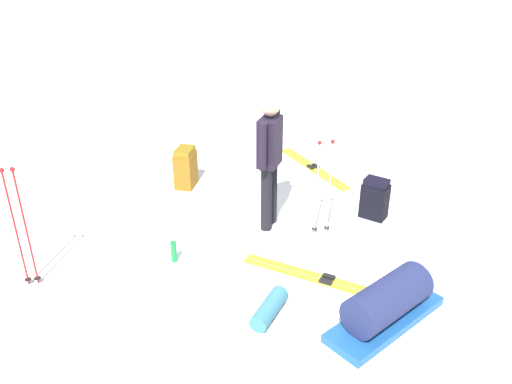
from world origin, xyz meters
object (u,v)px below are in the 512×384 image
ski_poles_planted_far (324,183)px  gear_sled (387,304)px  skier_standing (270,157)px  ski_pair_near (313,168)px  sleeping_mat_rolled (269,308)px  thermos_bottle (174,252)px  backpack_large_dark (186,168)px  ski_pair_far (327,281)px  backpack_bright (375,199)px  ski_poles_planted_near (19,223)px

ski_poles_planted_far → gear_sled: bearing=-70.3°
ski_poles_planted_far → gear_sled: ski_poles_planted_far is taller
ski_poles_planted_far → skier_standing: bearing=169.5°
skier_standing → ski_pair_near: 2.10m
skier_standing → ski_pair_near: skier_standing is taller
skier_standing → sleeping_mat_rolled: skier_standing is taller
skier_standing → thermos_bottle: 1.60m
ski_pair_near → sleeping_mat_rolled: sleeping_mat_rolled is taller
backpack_large_dark → ski_poles_planted_far: bearing=-30.6°
ski_pair_far → backpack_bright: size_ratio=3.44×
backpack_bright → thermos_bottle: (-2.39, -1.22, -0.14)m
backpack_bright → ski_poles_planted_near: ski_poles_planted_near is taller
thermos_bottle → ski_pair_far: bearing=-8.0°
backpack_bright → gear_sled: bearing=-93.1°
gear_sled → thermos_bottle: gear_sled is taller
skier_standing → backpack_large_dark: size_ratio=2.87×
thermos_bottle → skier_standing: bearing=41.1°
backpack_large_dark → backpack_bright: bearing=-14.9°
backpack_large_dark → ski_poles_planted_near: (-1.19, -2.46, 0.48)m
ski_pair_far → ski_poles_planted_far: bearing=92.7°
backpack_bright → ski_poles_planted_near: bearing=-155.3°
ski_pair_near → sleeping_mat_rolled: bearing=-97.6°
ski_pair_near → backpack_bright: (0.77, -1.46, 0.26)m
ski_poles_planted_near → ski_poles_planted_far: ski_poles_planted_near is taller
backpack_large_dark → backpack_bright: (2.64, -0.70, -0.02)m
gear_sled → sleeping_mat_rolled: 1.14m
gear_sled → thermos_bottle: 2.44m
backpack_large_dark → gear_sled: bearing=-47.8°
ski_pair_far → thermos_bottle: 1.76m
skier_standing → ski_poles_planted_near: skier_standing is taller
ski_poles_planted_near → gear_sled: (3.71, -0.32, -0.54)m
ski_pair_near → thermos_bottle: thermos_bottle is taller
thermos_bottle → gear_sled: bearing=-20.6°
backpack_bright → sleeping_mat_rolled: bearing=-121.0°
ski_pair_near → gear_sled: (0.66, -3.54, 0.21)m
backpack_large_dark → thermos_bottle: backpack_large_dark is taller
skier_standing → sleeping_mat_rolled: size_ratio=3.09×
backpack_bright → skier_standing: bearing=-166.7°
gear_sled → skier_standing: bearing=125.4°
ski_pair_far → gear_sled: 0.84m
backpack_large_dark → thermos_bottle: (0.24, -1.92, -0.16)m
ski_pair_near → ski_poles_planted_far: 2.02m
skier_standing → gear_sled: (1.25, -1.76, -0.73)m
ski_poles_planted_near → ski_poles_planted_far: 3.39m
backpack_large_dark → ski_poles_planted_far: size_ratio=0.48×
backpack_bright → gear_sled: (-0.11, -2.08, -0.04)m
skier_standing → ski_poles_planted_near: size_ratio=1.23×
ski_pair_near → backpack_large_dark: 2.03m
skier_standing → gear_sled: 2.28m
ski_pair_far → backpack_large_dark: (-1.99, 2.17, 0.28)m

